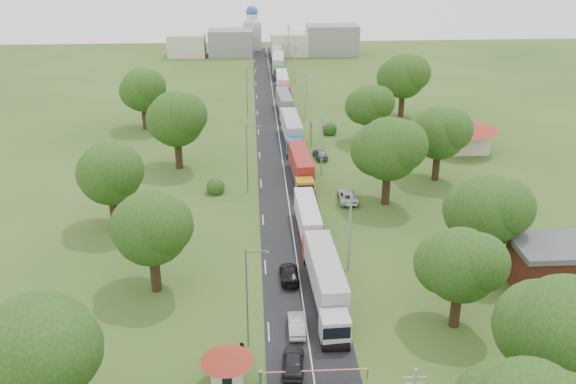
{
  "coord_description": "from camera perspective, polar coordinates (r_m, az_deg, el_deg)",
  "views": [
    {
      "loc": [
        -4.7,
        -67.81,
        35.97
      ],
      "look_at": [
        -0.27,
        7.84,
        3.0
      ],
      "focal_mm": 40.0,
      "sensor_mm": 36.0,
      "label": 1
    }
  ],
  "objects": [
    {
      "name": "tree_1",
      "position": [
        52.42,
        23.4,
        -11.14
      ],
      "size": [
        9.6,
        9.6,
        12.05
      ],
      "color": "#382616",
      "rests_on": "ground"
    },
    {
      "name": "tree_5",
      "position": [
        94.49,
        13.28,
        5.16
      ],
      "size": [
        8.8,
        8.8,
        11.07
      ],
      "color": "#382616",
      "rests_on": "ground"
    },
    {
      "name": "road",
      "position": [
        95.01,
        -0.27,
        1.27
      ],
      "size": [
        8.0,
        200.0,
        0.04
      ],
      "primitive_type": "cube",
      "color": "black",
      "rests_on": "ground"
    },
    {
      "name": "tree_2",
      "position": [
        60.89,
        15.07,
        -6.23
      ],
      "size": [
        8.0,
        8.0,
        10.1
      ],
      "color": "#382616",
      "rests_on": "ground"
    },
    {
      "name": "pole_4",
      "position": [
        148.5,
        0.67,
        11.35
      ],
      "size": [
        1.6,
        0.24,
        9.0
      ],
      "color": "gray",
      "rests_on": "ground"
    },
    {
      "name": "pedestrian_booth",
      "position": [
        57.71,
        -4.1,
        -13.99
      ],
      "size": [
        1.01,
        1.08,
        1.77
      ],
      "primitive_type": "imported",
      "rotation": [
        0.0,
        0.0,
        -1.06
      ],
      "color": "gray",
      "rests_on": "ground"
    },
    {
      "name": "pole_1",
      "position": [
        69.14,
        5.51,
        -3.51
      ],
      "size": [
        1.6,
        0.24,
        9.0
      ],
      "color": "gray",
      "rests_on": "ground"
    },
    {
      "name": "tree_3",
      "position": [
        70.93,
        17.35,
        -1.53
      ],
      "size": [
        8.8,
        8.8,
        11.07
      ],
      "color": "#382616",
      "rests_on": "ground"
    },
    {
      "name": "tree_13",
      "position": [
        118.15,
        -12.81,
        8.85
      ],
      "size": [
        8.8,
        8.8,
        11.07
      ],
      "color": "#382616",
      "rests_on": "ground"
    },
    {
      "name": "tree_10",
      "position": [
        65.52,
        -12.07,
        -3.07
      ],
      "size": [
        8.8,
        8.8,
        11.07
      ],
      "color": "#382616",
      "rests_on": "ground"
    },
    {
      "name": "ground",
      "position": [
        76.9,
        0.54,
        -4.37
      ],
      "size": [
        260.0,
        260.0,
        0.0
      ],
      "primitive_type": "plane",
      "color": "#2B4D19",
      "rests_on": "ground"
    },
    {
      "name": "lamp_0",
      "position": [
        56.67,
        -3.52,
        -9.0
      ],
      "size": [
        2.03,
        0.22,
        10.0
      ],
      "color": "slate",
      "rests_on": "ground"
    },
    {
      "name": "car_verge_near",
      "position": [
        87.36,
        5.3,
        -0.38
      ],
      "size": [
        2.57,
        5.36,
        1.47
      ],
      "primitive_type": "imported",
      "rotation": [
        0.0,
        0.0,
        3.12
      ],
      "color": "beige",
      "rests_on": "ground"
    },
    {
      "name": "pole_2",
      "position": [
        94.71,
        3.03,
        4.19
      ],
      "size": [
        1.6,
        0.24,
        9.0
      ],
      "color": "gray",
      "rests_on": "ground"
    },
    {
      "name": "truck_3",
      "position": [
        108.95,
        0.35,
        5.48
      ],
      "size": [
        3.05,
        15.34,
        4.24
      ],
      "color": "#1C5FAA",
      "rests_on": "ground"
    },
    {
      "name": "truck_0",
      "position": [
        64.39,
        3.44,
        -8.04
      ],
      "size": [
        3.25,
        15.81,
        4.37
      ],
      "color": "beige",
      "rests_on": "ground"
    },
    {
      "name": "car_verge_far",
      "position": [
        102.62,
        2.89,
        3.41
      ],
      "size": [
        2.33,
        4.61,
        1.51
      ],
      "primitive_type": "imported",
      "rotation": [
        0.0,
        0.0,
        3.27
      ],
      "color": "slate",
      "rests_on": "ground"
    },
    {
      "name": "tree_6",
      "position": [
        108.85,
        7.26,
        7.67
      ],
      "size": [
        8.0,
        8.0,
        10.1
      ],
      "color": "#382616",
      "rests_on": "ground"
    },
    {
      "name": "pole_3",
      "position": [
        121.35,
        1.6,
        8.56
      ],
      "size": [
        1.6,
        0.24,
        9.0
      ],
      "color": "gray",
      "rests_on": "ground"
    },
    {
      "name": "truck_2",
      "position": [
        93.12,
        1.18,
        2.19
      ],
      "size": [
        3.03,
        14.47,
        4.0
      ],
      "color": "#B88715",
      "rests_on": "ground"
    },
    {
      "name": "tree_4",
      "position": [
        84.76,
        8.91,
        3.85
      ],
      "size": [
        9.6,
        9.6,
        12.05
      ],
      "color": "#382616",
      "rests_on": "ground"
    },
    {
      "name": "truck_6",
      "position": [
        158.93,
        -0.86,
        11.28
      ],
      "size": [
        3.27,
        15.74,
        4.35
      ],
      "color": "#205729",
      "rests_on": "ground"
    },
    {
      "name": "lamp_1",
      "position": [
        88.22,
        -3.57,
        3.3
      ],
      "size": [
        2.03,
        0.22,
        10.0
      ],
      "color": "slate",
      "rests_on": "ground"
    },
    {
      "name": "truck_7",
      "position": [
        174.42,
        -0.99,
        12.29
      ],
      "size": [
        2.84,
        13.96,
        3.86
      ],
      "color": "#BABABA",
      "rests_on": "ground"
    },
    {
      "name": "tree_12",
      "position": [
        97.79,
        -9.91,
        6.45
      ],
      "size": [
        9.6,
        9.6,
        12.05
      ],
      "color": "#382616",
      "rests_on": "ground"
    },
    {
      "name": "distant_town",
      "position": [
        180.83,
        -1.63,
        13.16
      ],
      "size": [
        52.0,
        8.0,
        8.0
      ],
      "color": "gray",
      "rests_on": "ground"
    },
    {
      "name": "truck_5",
      "position": [
        141.94,
        -0.49,
        9.67
      ],
      "size": [
        2.35,
        13.66,
        3.79
      ],
      "color": "#B51B3A",
      "rests_on": "ground"
    },
    {
      "name": "house_brick",
      "position": [
        71.89,
        22.53,
        -6.08
      ],
      "size": [
        8.6,
        6.6,
        5.2
      ],
      "color": "maroon",
      "rests_on": "ground"
    },
    {
      "name": "lamp_2",
      "position": [
        121.67,
        -3.59,
        8.99
      ],
      "size": [
        2.03,
        0.22,
        10.0
      ],
      "color": "slate",
      "rests_on": "ground"
    },
    {
      "name": "info_sign",
      "position": [
        108.42,
        2.06,
        5.8
      ],
      "size": [
        0.12,
        3.1,
        4.1
      ],
      "color": "slate",
      "rests_on": "ground"
    },
    {
      "name": "tree_11",
      "position": [
        80.31,
        -15.57,
        1.64
      ],
      "size": [
        8.8,
        8.8,
        11.07
      ],
      "color": "#382616",
      "rests_on": "ground"
    },
    {
      "name": "guard_booth",
      "position": [
        54.6,
        -5.43,
        -14.86
      ],
      "size": [
        4.4,
        4.4,
        3.45
      ],
      "color": "beige",
      "rests_on": "ground"
    },
    {
      "name": "pole_5",
      "position": [
        175.91,
        0.03,
        13.27
      ],
      "size": [
        1.6,
        0.24,
        9.0
      ],
      "color": "gray",
      "rests_on": "ground"
    },
    {
      "name": "tree_9",
      "position": [
        49.67,
        -21.19,
        -12.81
      ],
      "size": [
        9.6,
        9.6,
        12.05
      ],
      "color": "#382616",
      "rests_on": "ground"
    },
    {
      "name": "truck_4",
      "position": [
        125.57,
        -0.31,
        7.83
      ],
      "size": [
        2.9,
        13.86,
        3.83
      ],
      "color": "#B7B7B7",
      "rests_on": "ground"
    },
    {
      "name": "boom_barrier",
      "position": [
        55.44,
        0.9,
        -15.74
      ],
      "size": [
        9.22,
        0.35,
        1.18
      ],
      "color": "slate",
      "rests_on": "ground"
    },
    {
      "name": "truck_1",
      "position": [
        77.08,
        1.83,
        -2.65
      ],
      "size": [
        2.57,
        13.61,
        3.77
      ],
      "color": "red",
      "rests_on": "ground"
    },
    {
      "name": "church",
      "position": [
        188.31,
        -3.19,
        14.13
      ],
      "size": [
        5.0,
        5.0,
        12.3
      ],
      "color": "beige",
      "rests_on": "ground"
    },
    {
      "name": "tree_7",
      "position": [
        124.63,
        10.21,
        10.11
      ],
      "size": [
        9.6,
        9.6,
        12.05
      ],
      "color": "#382616",
      "rests_on": "ground"
    },
    {
      "name": "car_lane_mid",
      "position": [
        61.14,
        0.75,
        -11.71
      ],
      "size": [
        1.57,
        4.34,
        1.42
      ],
      "primitive_type": "imported",
      "rotation": [
        0.0,
        0.0,
        3.13
      ],
      "color": "#ACAEB5",
      "rests_on": "ground"
    },
    {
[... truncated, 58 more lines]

